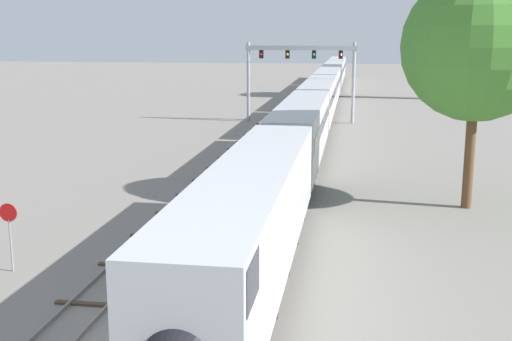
% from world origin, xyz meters
% --- Properties ---
extents(ground_plane, '(400.00, 400.00, 0.00)m').
position_xyz_m(ground_plane, '(0.00, 0.00, 0.00)').
color(ground_plane, gray).
extents(track_main, '(2.60, 200.00, 0.16)m').
position_xyz_m(track_main, '(2.00, 60.00, 0.07)').
color(track_main, slate).
rests_on(track_main, ground).
extents(track_near, '(2.60, 160.00, 0.16)m').
position_xyz_m(track_near, '(-3.50, 40.00, 0.07)').
color(track_near, slate).
rests_on(track_near, ground).
extents(passenger_train, '(3.04, 133.76, 4.80)m').
position_xyz_m(passenger_train, '(2.00, 60.69, 2.61)').
color(passenger_train, silver).
rests_on(passenger_train, ground).
extents(signal_gantry, '(12.10, 0.49, 8.71)m').
position_xyz_m(signal_gantry, '(-0.25, 52.08, 6.34)').
color(signal_gantry, '#999BA0').
rests_on(signal_gantry, ground).
extents(stop_sign, '(0.76, 0.08, 2.88)m').
position_xyz_m(stop_sign, '(-8.00, 4.76, 1.87)').
color(stop_sign, gray).
rests_on(stop_sign, ground).
extents(trackside_tree_left, '(8.07, 8.07, 12.95)m').
position_xyz_m(trackside_tree_left, '(12.05, 17.86, 8.89)').
color(trackside_tree_left, brown).
rests_on(trackside_tree_left, ground).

